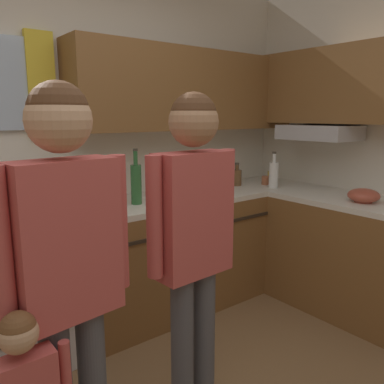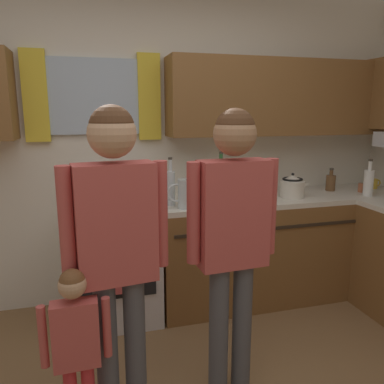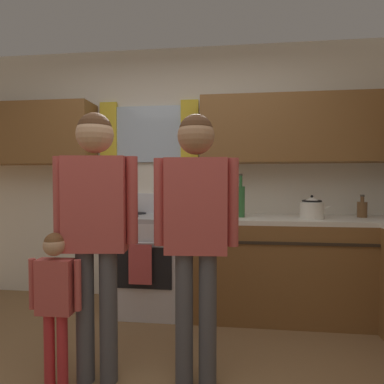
{
  "view_description": "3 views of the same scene",
  "coord_description": "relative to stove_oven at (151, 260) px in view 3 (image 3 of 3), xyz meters",
  "views": [
    {
      "loc": [
        -0.77,
        -0.89,
        1.52
      ],
      "look_at": [
        0.48,
        0.72,
        1.12
      ],
      "focal_mm": 36.78,
      "sensor_mm": 36.0,
      "label": 1
    },
    {
      "loc": [
        -0.42,
        -1.32,
        1.6
      ],
      "look_at": [
        0.16,
        0.78,
        1.14
      ],
      "focal_mm": 35.62,
      "sensor_mm": 36.0,
      "label": 2
    },
    {
      "loc": [
        0.49,
        -1.38,
        1.23
      ],
      "look_at": [
        0.22,
        0.97,
        1.15
      ],
      "focal_mm": 29.33,
      "sensor_mm": 36.0,
      "label": 3
    }
  ],
  "objects": [
    {
      "name": "bottle_squat_brown",
      "position": [
        1.94,
        0.06,
        0.51
      ],
      "size": [
        0.08,
        0.08,
        0.21
      ],
      "color": "brown",
      "rests_on": "kitchen_counter_run"
    },
    {
      "name": "bottle_wine_green",
      "position": [
        0.85,
        -0.04,
        0.58
      ],
      "size": [
        0.08,
        0.08,
        0.39
      ],
      "color": "#2D6633",
      "rests_on": "kitchen_counter_run"
    },
    {
      "name": "stove_oven",
      "position": [
        0.0,
        0.0,
        0.0
      ],
      "size": [
        0.65,
        0.67,
        1.1
      ],
      "color": "silver",
      "rests_on": "ground"
    },
    {
      "name": "stovetop_kettle",
      "position": [
        1.47,
        -0.09,
        0.53
      ],
      "size": [
        0.27,
        0.2,
        0.21
      ],
      "color": "silver",
      "rests_on": "kitchen_counter_run"
    },
    {
      "name": "back_wall_unit",
      "position": [
        0.29,
        0.28,
        0.99
      ],
      "size": [
        4.6,
        0.42,
        2.6
      ],
      "color": "silver",
      "rests_on": "ground"
    },
    {
      "name": "small_child",
      "position": [
        -0.26,
        -1.22,
        0.11
      ],
      "size": [
        0.32,
        0.12,
        0.93
      ],
      "color": "red",
      "rests_on": "ground"
    },
    {
      "name": "water_pitcher",
      "position": [
        0.51,
        -0.21,
        0.54
      ],
      "size": [
        0.19,
        0.11,
        0.22
      ],
      "color": "silver",
      "rests_on": "kitchen_counter_run"
    },
    {
      "name": "bottle_tall_clear",
      "position": [
        0.43,
        -0.08,
        0.57
      ],
      "size": [
        0.07,
        0.07,
        0.37
      ],
      "color": "silver",
      "rests_on": "kitchen_counter_run"
    },
    {
      "name": "kitchen_counter_run",
      "position": [
        1.75,
        -0.37,
        -0.02
      ],
      "size": [
        2.21,
        1.95,
        0.9
      ],
      "color": "brown",
      "rests_on": "ground"
    },
    {
      "name": "adult_holding_child",
      "position": [
        -0.05,
        -1.12,
        0.56
      ],
      "size": [
        0.51,
        0.22,
        1.64
      ],
      "color": "#4C4C51",
      "rests_on": "ground"
    },
    {
      "name": "adult_in_plaid",
      "position": [
        0.55,
        -1.08,
        0.55
      ],
      "size": [
        0.5,
        0.22,
        1.62
      ],
      "color": "#4C4C51",
      "rests_on": "ground"
    }
  ]
}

